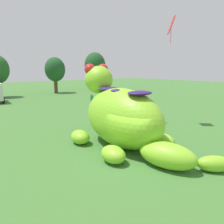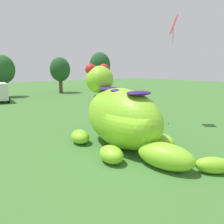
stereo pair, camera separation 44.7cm
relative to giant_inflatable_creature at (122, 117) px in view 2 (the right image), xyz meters
The scene contains 10 objects.
ground_plane 2.92m from the giant_inflatable_creature, 119.85° to the right, with size 160.00×160.00×0.00m, color #427533.
giant_inflatable_creature is the anchor object (origin of this frame).
tree_mid_left 32.78m from the giant_inflatable_creature, 90.41° to the left, with size 4.26×4.26×7.56m.
tree_centre_left 34.70m from the giant_inflatable_creature, 71.52° to the left, with size 4.24×4.24×7.52m.
tree_centre 40.46m from the giant_inflatable_creature, 56.89° to the left, with size 5.11×5.11×9.08m.
spectator_near_inflatable 4.87m from the giant_inflatable_creature, 56.20° to the left, with size 0.38×0.26×1.71m.
spectator_mid_field 5.34m from the giant_inflatable_creature, 74.61° to the left, with size 0.38×0.26×1.71m.
spectator_by_cars 15.45m from the giant_inflatable_creature, 62.78° to the left, with size 0.38×0.26×1.71m.
spectator_wandering 7.80m from the giant_inflatable_creature, 36.90° to the left, with size 0.38×0.26×1.71m.
tethered_flying_kite 9.83m from the giant_inflatable_creature, 12.35° to the left, with size 1.13×1.13×9.48m.
Camera 2 is at (-7.87, -8.44, 5.06)m, focal length 34.14 mm.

